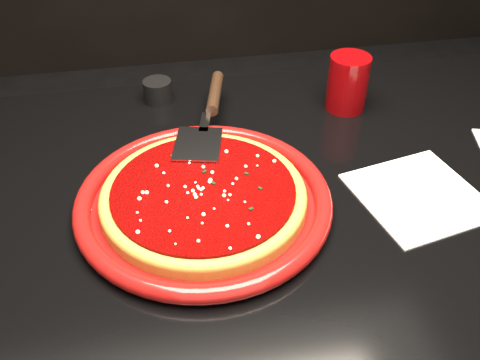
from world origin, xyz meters
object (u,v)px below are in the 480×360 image
at_px(pizza_server, 208,114).
at_px(cup, 348,83).
at_px(plate, 204,200).
at_px(table, 257,346).
at_px(ramekin, 158,91).

bearing_deg(pizza_server, cup, 24.58).
relative_size(plate, pizza_server, 1.21).
distance_m(table, cup, 0.53).
distance_m(table, pizza_server, 0.46).
relative_size(table, pizza_server, 3.83).
bearing_deg(plate, ramekin, 97.97).
bearing_deg(cup, pizza_server, -168.88).
bearing_deg(pizza_server, plate, -86.99).
bearing_deg(cup, ramekin, 165.31).
relative_size(pizza_server, cup, 3.00).
bearing_deg(table, pizza_server, 106.28).
xyz_separation_m(table, ramekin, (-0.13, 0.33, 0.40)).
distance_m(plate, ramekin, 0.33).
bearing_deg(plate, cup, 38.03).
height_order(table, cup, cup).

